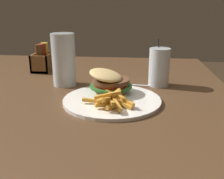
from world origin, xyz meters
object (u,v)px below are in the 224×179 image
at_px(meal_plate_near, 111,91).
at_px(beer_glass, 65,61).
at_px(spoon, 118,83).
at_px(juice_glass, 159,69).
at_px(condiment_caddy, 43,60).

xyz_separation_m(meal_plate_near, beer_glass, (0.13, 0.17, 0.06)).
bearing_deg(spoon, meal_plate_near, 90.92).
height_order(meal_plate_near, beer_glass, beer_glass).
bearing_deg(juice_glass, condiment_caddy, 70.01).
relative_size(juice_glass, spoon, 0.97).
height_order(beer_glass, juice_glass, beer_glass).
xyz_separation_m(beer_glass, juice_glass, (0.02, -0.33, -0.02)).
bearing_deg(spoon, condiment_caddy, -22.20).
bearing_deg(condiment_caddy, juice_glass, -109.99).
bearing_deg(juice_glass, beer_glass, 94.29).
distance_m(meal_plate_near, beer_glass, 0.23).
xyz_separation_m(meal_plate_near, spoon, (0.15, -0.01, -0.02)).
bearing_deg(condiment_caddy, spoon, -117.92).
relative_size(meal_plate_near, beer_glass, 1.59).
relative_size(beer_glass, spoon, 1.09).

